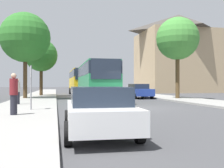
{
  "coord_description": "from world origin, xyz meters",
  "views": [
    {
      "loc": [
        -5.07,
        -16.28,
        1.51
      ],
      "look_at": [
        1.33,
        13.42,
        1.57
      ],
      "focal_mm": 42.0,
      "sensor_mm": 36.0,
      "label": 1
    }
  ],
  "objects_px": {
    "parked_car_left_curb": "(98,110)",
    "parked_car_right_far": "(115,89)",
    "pedestrian_waiting_far": "(17,91)",
    "tree_left_near": "(25,38)",
    "tree_right_near": "(177,39)",
    "bus_front": "(95,81)",
    "tree_left_far": "(41,56)",
    "bus_middle": "(80,82)",
    "bus_stop_sign": "(31,82)",
    "parked_car_right_near": "(139,91)",
    "pedestrian_waiting_near": "(14,94)"
  },
  "relations": [
    {
      "from": "pedestrian_waiting_far",
      "to": "bus_front",
      "type": "bearing_deg",
      "value": 28.16
    },
    {
      "from": "tree_left_near",
      "to": "tree_left_far",
      "type": "height_order",
      "value": "tree_left_near"
    },
    {
      "from": "parked_car_left_curb",
      "to": "tree_left_near",
      "type": "distance_m",
      "value": 20.94
    },
    {
      "from": "parked_car_right_far",
      "to": "tree_left_far",
      "type": "relative_size",
      "value": 0.58
    },
    {
      "from": "parked_car_left_curb",
      "to": "pedestrian_waiting_far",
      "type": "bearing_deg",
      "value": 111.18
    },
    {
      "from": "parked_car_right_near",
      "to": "tree_left_far",
      "type": "distance_m",
      "value": 13.22
    },
    {
      "from": "bus_middle",
      "to": "tree_right_near",
      "type": "bearing_deg",
      "value": -58.45
    },
    {
      "from": "bus_stop_sign",
      "to": "tree_left_far",
      "type": "height_order",
      "value": "tree_left_far"
    },
    {
      "from": "bus_middle",
      "to": "pedestrian_waiting_far",
      "type": "xyz_separation_m",
      "value": [
        -6.01,
        -18.88,
        -0.85
      ]
    },
    {
      "from": "parked_car_left_curb",
      "to": "tree_left_near",
      "type": "bearing_deg",
      "value": 104.45
    },
    {
      "from": "pedestrian_waiting_far",
      "to": "tree_right_near",
      "type": "height_order",
      "value": "tree_right_near"
    },
    {
      "from": "bus_front",
      "to": "pedestrian_waiting_near",
      "type": "height_order",
      "value": "bus_front"
    },
    {
      "from": "tree_left_near",
      "to": "bus_middle",
      "type": "bearing_deg",
      "value": 58.07
    },
    {
      "from": "parked_car_left_curb",
      "to": "tree_left_far",
      "type": "height_order",
      "value": "tree_left_far"
    },
    {
      "from": "parked_car_left_curb",
      "to": "tree_left_near",
      "type": "height_order",
      "value": "tree_left_near"
    },
    {
      "from": "bus_front",
      "to": "parked_car_right_near",
      "type": "bearing_deg",
      "value": 35.28
    },
    {
      "from": "bus_front",
      "to": "parked_car_left_curb",
      "type": "distance_m",
      "value": 16.12
    },
    {
      "from": "bus_front",
      "to": "bus_stop_sign",
      "type": "relative_size",
      "value": 4.77
    },
    {
      "from": "tree_left_near",
      "to": "tree_right_near",
      "type": "bearing_deg",
      "value": -13.16
    },
    {
      "from": "tree_left_near",
      "to": "tree_left_far",
      "type": "bearing_deg",
      "value": 78.97
    },
    {
      "from": "tree_left_far",
      "to": "pedestrian_waiting_far",
      "type": "bearing_deg",
      "value": -93.08
    },
    {
      "from": "bus_front",
      "to": "pedestrian_waiting_far",
      "type": "distance_m",
      "value": 7.78
    },
    {
      "from": "bus_stop_sign",
      "to": "tree_right_near",
      "type": "bearing_deg",
      "value": 35.26
    },
    {
      "from": "pedestrian_waiting_far",
      "to": "tree_left_near",
      "type": "relative_size",
      "value": 0.21
    },
    {
      "from": "bus_front",
      "to": "tree_left_near",
      "type": "distance_m",
      "value": 8.8
    },
    {
      "from": "bus_front",
      "to": "pedestrian_waiting_far",
      "type": "bearing_deg",
      "value": -141.57
    },
    {
      "from": "parked_car_right_near",
      "to": "parked_car_right_far",
      "type": "height_order",
      "value": "parked_car_right_near"
    },
    {
      "from": "parked_car_left_curb",
      "to": "tree_left_far",
      "type": "xyz_separation_m",
      "value": [
        -3.04,
        26.04,
        4.38
      ]
    },
    {
      "from": "bus_middle",
      "to": "bus_front",
      "type": "bearing_deg",
      "value": -89.36
    },
    {
      "from": "pedestrian_waiting_near",
      "to": "tree_left_far",
      "type": "xyz_separation_m",
      "value": [
        0.06,
        21.44,
        4.03
      ]
    },
    {
      "from": "bus_stop_sign",
      "to": "tree_left_near",
      "type": "bearing_deg",
      "value": 97.54
    },
    {
      "from": "bus_middle",
      "to": "tree_right_near",
      "type": "xyz_separation_m",
      "value": [
        8.44,
        -13.81,
        4.16
      ]
    },
    {
      "from": "parked_car_right_far",
      "to": "pedestrian_waiting_far",
      "type": "bearing_deg",
      "value": 58.48
    },
    {
      "from": "bus_front",
      "to": "tree_left_far",
      "type": "height_order",
      "value": "tree_left_far"
    },
    {
      "from": "bus_front",
      "to": "bus_middle",
      "type": "height_order",
      "value": "bus_middle"
    },
    {
      "from": "parked_car_right_far",
      "to": "tree_left_far",
      "type": "distance_m",
      "value": 13.39
    },
    {
      "from": "bus_stop_sign",
      "to": "tree_right_near",
      "type": "xyz_separation_m",
      "value": [
        13.18,
        9.32,
        4.42
      ]
    },
    {
      "from": "parked_car_left_curb",
      "to": "tree_right_near",
      "type": "relative_size",
      "value": 0.57
    },
    {
      "from": "tree_right_near",
      "to": "pedestrian_waiting_far",
      "type": "bearing_deg",
      "value": -160.66
    },
    {
      "from": "bus_front",
      "to": "pedestrian_waiting_near",
      "type": "distance_m",
      "value": 12.57
    },
    {
      "from": "parked_car_right_near",
      "to": "parked_car_left_curb",
      "type": "bearing_deg",
      "value": 67.75
    },
    {
      "from": "pedestrian_waiting_far",
      "to": "tree_left_near",
      "type": "bearing_deg",
      "value": 83.5
    },
    {
      "from": "parked_car_left_curb",
      "to": "parked_car_right_far",
      "type": "height_order",
      "value": "parked_car_right_far"
    },
    {
      "from": "bus_middle",
      "to": "parked_car_right_near",
      "type": "bearing_deg",
      "value": -62.34
    },
    {
      "from": "bus_front",
      "to": "bus_middle",
      "type": "distance_m",
      "value": 14.17
    },
    {
      "from": "bus_front",
      "to": "bus_middle",
      "type": "relative_size",
      "value": 0.95
    },
    {
      "from": "parked_car_right_near",
      "to": "pedestrian_waiting_far",
      "type": "relative_size",
      "value": 2.66
    },
    {
      "from": "parked_car_left_curb",
      "to": "bus_stop_sign",
      "type": "xyz_separation_m",
      "value": [
        -2.57,
        6.96,
        0.89
      ]
    },
    {
      "from": "pedestrian_waiting_far",
      "to": "parked_car_right_far",
      "type": "bearing_deg",
      "value": 51.79
    },
    {
      "from": "parked_car_left_curb",
      "to": "tree_left_near",
      "type": "relative_size",
      "value": 0.54
    }
  ]
}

